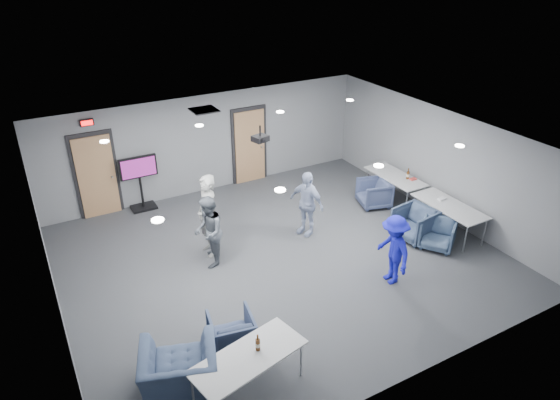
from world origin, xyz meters
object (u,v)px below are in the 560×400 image
chair_right_b (414,224)px  projector (260,138)px  chair_right_a (374,193)px  chair_front_a (232,332)px  chair_right_c (438,234)px  table_right_b (449,207)px  bottle_front (258,344)px  person_d (393,250)px  bottle_right (408,175)px  table_right_a (395,177)px  chair_front_b (179,369)px  person_b (208,232)px  tv_stand (140,180)px  table_front_left (248,358)px  person_a (208,216)px  person_c (306,203)px

chair_right_b → projector: 4.10m
chair_right_a → chair_front_a: size_ratio=1.05×
chair_right_c → table_right_b: bearing=84.4°
chair_right_c → bottle_front: bottle_front is taller
table_right_b → projector: projector is taller
person_d → bottle_right: person_d is taller
table_right_a → projector: bearing=86.9°
chair_front_a → table_right_a: 6.73m
chair_front_b → bottle_front: size_ratio=3.97×
person_b → chair_right_c: size_ratio=2.13×
chair_right_c → person_d: bearing=-109.3°
chair_right_c → chair_front_a: 5.43m
chair_front_b → tv_stand: 6.26m
person_d → chair_front_a: (-3.62, -0.18, -0.41)m
person_b → chair_right_b: (4.57, -1.33, -0.41)m
table_front_left → chair_front_a: bearing=68.5°
person_a → bottle_right: (5.41, -0.30, -0.10)m
person_c → table_right_a: bearing=74.3°
person_d → chair_right_b: bearing=132.1°
person_a → table_right_b: person_a is taller
chair_front_a → table_right_b: bearing=-160.6°
chair_right_b → table_right_a: size_ratio=0.48×
person_b → chair_front_a: 2.66m
projector → chair_right_c: bearing=-52.5°
chair_right_b → tv_stand: tv_stand is taller
table_right_b → bottle_right: bearing=-5.0°
table_right_a → person_a: bearing=89.9°
person_c → table_front_left: bearing=-63.1°
person_d → chair_front_b: bearing=-74.5°
person_a → bottle_front: (-0.75, -3.88, -0.11)m
person_a → chair_right_c: bearing=62.8°
person_a → chair_right_c: size_ratio=2.53×
person_a → chair_right_c: 5.17m
person_d → tv_stand: (-3.58, 5.58, 0.07)m
chair_right_a → table_front_left: size_ratio=0.41×
chair_right_b → bottle_front: 5.62m
person_a → projector: 2.04m
chair_right_a → chair_right_b: chair_right_b is taller
chair_right_c → table_front_left: table_front_left is taller
chair_front_b → bottle_front: 1.30m
person_a → chair_right_b: size_ratio=2.25×
person_a → table_right_b: size_ratio=1.03×
chair_right_b → bottle_front: bottle_front is taller
person_c → table_right_a: size_ratio=0.90×
chair_right_c → table_right_a: 2.39m
person_d → bottle_right: size_ratio=5.06×
person_c → tv_stand: person_c is taller
chair_right_b → projector: projector is taller
chair_front_a → table_front_left: 1.06m
chair_front_a → bottle_right: 6.75m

